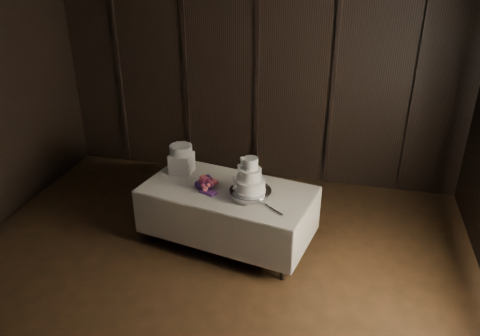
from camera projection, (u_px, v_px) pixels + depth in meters
The scene contains 8 objects.
room at pixel (170, 198), 3.82m from camera, with size 6.08×7.08×3.08m.
display_table at pixel (228, 214), 5.65m from camera, with size 2.15×1.41×0.76m.
cake_stand at pixel (250, 194), 5.30m from camera, with size 0.48×0.48×0.09m, color silver.
wedding_cake at pixel (248, 178), 5.20m from camera, with size 0.38×0.33×0.40m.
bouquet at pixel (207, 183), 5.48m from camera, with size 0.31×0.41×0.19m, color #E55670, non-canonical shape.
box_pedestal at pixel (182, 163), 5.84m from camera, with size 0.26×0.26×0.25m, color white.
small_cake at pixel (181, 150), 5.76m from camera, with size 0.28×0.28×0.11m, color white.
cake_knife at pixel (269, 207), 5.12m from camera, with size 0.37×0.02×0.01m, color silver.
Camera 1 is at (1.34, -3.09, 3.40)m, focal length 35.00 mm.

